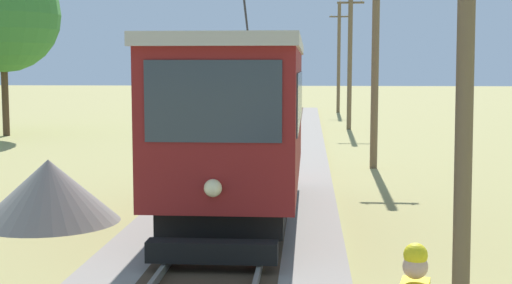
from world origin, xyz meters
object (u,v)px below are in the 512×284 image
at_px(utility_pole_mid, 375,65).
at_px(tree_left_near, 2,15).
at_px(utility_pole_near_tram, 466,13).
at_px(utility_pole_far, 350,56).
at_px(utility_pole_distant, 339,57).
at_px(red_tram, 239,120).
at_px(gravel_pile, 49,191).

xyz_separation_m(utility_pole_mid, tree_left_near, (-16.56, 9.78, 2.37)).
height_order(utility_pole_near_tram, utility_pole_mid, utility_pole_near_tram).
xyz_separation_m(utility_pole_far, utility_pole_distant, (-0.00, 14.06, 0.14)).
distance_m(red_tram, utility_pole_far, 23.29).
bearing_deg(utility_pole_far, utility_pole_mid, -90.00).
distance_m(utility_pole_mid, utility_pole_far, 14.40).
xyz_separation_m(utility_pole_near_tram, utility_pole_mid, (0.00, 13.31, -0.66)).
bearing_deg(utility_pole_near_tram, utility_pole_far, 90.00).
xyz_separation_m(utility_pole_mid, gravel_pile, (-7.61, -8.67, -2.68)).
bearing_deg(utility_pole_far, red_tram, -98.82).
bearing_deg(gravel_pile, utility_pole_mid, 48.70).
xyz_separation_m(utility_pole_distant, tree_left_near, (-16.56, -18.68, 1.73)).
height_order(utility_pole_mid, tree_left_near, tree_left_near).
bearing_deg(utility_pole_distant, utility_pole_far, -90.00).
distance_m(utility_pole_mid, tree_left_near, 19.38).
relative_size(red_tram, tree_left_near, 1.01).
relative_size(utility_pole_near_tram, gravel_pile, 2.62).
xyz_separation_m(utility_pole_far, gravel_pile, (-7.61, -23.06, -3.17)).
relative_size(red_tram, utility_pole_far, 1.14).
xyz_separation_m(red_tram, gravel_pile, (-4.05, -0.10, -1.52)).
distance_m(utility_pole_distant, tree_left_near, 25.02).
relative_size(utility_pole_near_tram, utility_pole_distant, 1.01).
bearing_deg(red_tram, utility_pole_near_tram, -53.11).
bearing_deg(utility_pole_mid, utility_pole_distant, 90.00).
xyz_separation_m(utility_pole_mid, utility_pole_far, (0.00, 14.39, 0.49)).
xyz_separation_m(gravel_pile, tree_left_near, (-8.95, 18.45, 5.05)).
bearing_deg(tree_left_near, utility_pole_far, 15.56).
height_order(utility_pole_mid, utility_pole_distant, utility_pole_distant).
relative_size(utility_pole_far, gravel_pile, 2.51).
relative_size(utility_pole_near_tram, tree_left_near, 0.93).
bearing_deg(utility_pole_near_tram, red_tram, 126.89).
bearing_deg(utility_pole_far, utility_pole_near_tram, -90.00).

